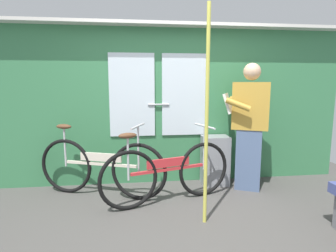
{
  "coord_description": "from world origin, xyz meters",
  "views": [
    {
      "loc": [
        -0.55,
        -2.45,
        1.38
      ],
      "look_at": [
        -0.14,
        0.75,
        0.89
      ],
      "focal_mm": 30.05,
      "sensor_mm": 36.0,
      "label": 1
    }
  ],
  "objects_px": {
    "bicycle_near_door": "(101,167)",
    "passenger_reading_newspaper": "(249,124)",
    "handrail_pole": "(207,118)",
    "trash_bin_by_wall": "(215,160)",
    "bicycle_leaning_behind": "(168,172)"
  },
  "relations": [
    {
      "from": "bicycle_near_door",
      "to": "passenger_reading_newspaper",
      "type": "xyz_separation_m",
      "value": [
        1.87,
        0.0,
        0.49
      ]
    },
    {
      "from": "passenger_reading_newspaper",
      "to": "handrail_pole",
      "type": "distance_m",
      "value": 1.13
    },
    {
      "from": "bicycle_near_door",
      "to": "handrail_pole",
      "type": "height_order",
      "value": "handrail_pole"
    },
    {
      "from": "bicycle_near_door",
      "to": "trash_bin_by_wall",
      "type": "relative_size",
      "value": 2.34
    },
    {
      "from": "passenger_reading_newspaper",
      "to": "bicycle_near_door",
      "type": "bearing_deg",
      "value": 25.32
    },
    {
      "from": "bicycle_near_door",
      "to": "handrail_pole",
      "type": "xyz_separation_m",
      "value": [
        1.1,
        -0.8,
        0.68
      ]
    },
    {
      "from": "bicycle_leaning_behind",
      "to": "trash_bin_by_wall",
      "type": "relative_size",
      "value": 2.33
    },
    {
      "from": "passenger_reading_newspaper",
      "to": "trash_bin_by_wall",
      "type": "distance_m",
      "value": 0.68
    },
    {
      "from": "trash_bin_by_wall",
      "to": "handrail_pole",
      "type": "xyz_separation_m",
      "value": [
        -0.41,
        -1.03,
        0.72
      ]
    },
    {
      "from": "bicycle_near_door",
      "to": "passenger_reading_newspaper",
      "type": "bearing_deg",
      "value": 20.74
    },
    {
      "from": "bicycle_near_door",
      "to": "passenger_reading_newspaper",
      "type": "height_order",
      "value": "passenger_reading_newspaper"
    },
    {
      "from": "bicycle_leaning_behind",
      "to": "bicycle_near_door",
      "type": "bearing_deg",
      "value": 142.71
    },
    {
      "from": "bicycle_near_door",
      "to": "bicycle_leaning_behind",
      "type": "bearing_deg",
      "value": 0.61
    },
    {
      "from": "bicycle_leaning_behind",
      "to": "handrail_pole",
      "type": "distance_m",
      "value": 0.91
    },
    {
      "from": "trash_bin_by_wall",
      "to": "handrail_pole",
      "type": "distance_m",
      "value": 1.32
    }
  ]
}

